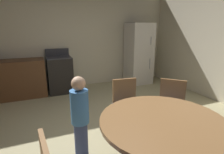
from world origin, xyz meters
name	(u,v)px	position (x,y,z in m)	size (l,w,h in m)	color
ground_plane	(113,141)	(0.00, 0.00, 0.00)	(14.00, 14.00, 0.00)	tan
wall_back	(72,38)	(0.00, 2.92, 1.35)	(5.92, 0.12, 2.70)	beige
kitchen_counter	(3,80)	(-1.72, 2.52, 0.45)	(1.88, 0.60, 0.90)	brown
oven_range	(60,74)	(-0.43, 2.52, 0.47)	(0.60, 0.60, 1.10)	black
refrigerator	(139,54)	(1.86, 2.47, 0.88)	(0.68, 0.68, 1.76)	silver
dining_table	(162,133)	(0.18, -0.86, 0.61)	(1.26, 1.26, 0.76)	olive
chair_northeast	(171,105)	(0.89, -0.16, 0.50)	(0.57, 0.57, 0.87)	olive
chair_north	(127,104)	(0.29, 0.14, 0.50)	(0.44, 0.44, 0.87)	olive
person_child	(80,117)	(-0.50, -0.15, 0.58)	(0.31, 0.31, 1.09)	#3D4C84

